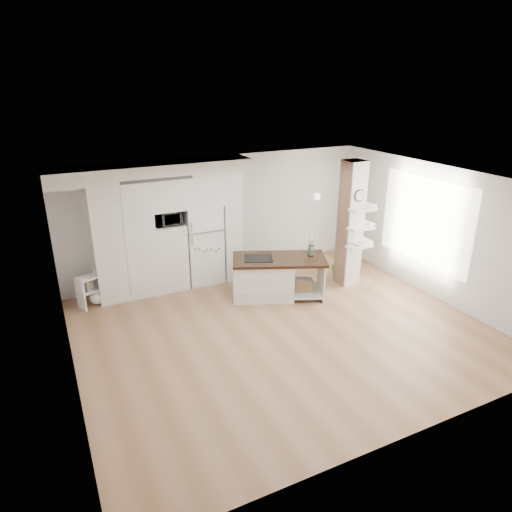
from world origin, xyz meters
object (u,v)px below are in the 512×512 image
Objects in this scene: bookshelf at (94,292)px; floor_plant_a at (348,262)px; kitchen_island at (269,276)px; refrigerator at (202,244)px.

floor_plant_a is at bearing -31.69° from bookshelf.
bookshelf is 5.64m from floor_plant_a.
kitchen_island reaches higher than floor_plant_a.
bookshelf is at bearing -175.79° from refrigerator.
bookshelf is (-2.37, -0.17, -0.59)m from refrigerator.
floor_plant_a is at bearing -17.69° from refrigerator.
kitchen_island is 4.13× the size of floor_plant_a.
floor_plant_a is (2.26, 0.32, -0.19)m from kitchen_island.
refrigerator is 2.73× the size of bookshelf.
refrigerator reaches higher than bookshelf.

